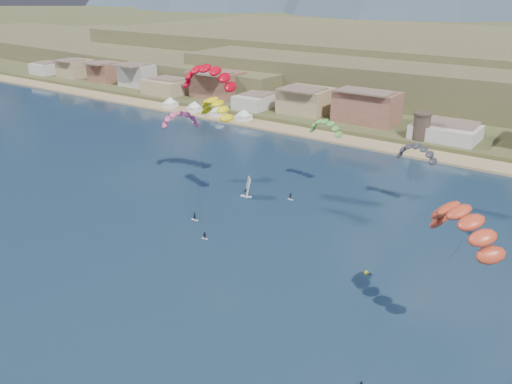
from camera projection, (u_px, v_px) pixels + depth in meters
ground at (138, 313)px, 83.12m from camera, size 2400.00×2400.00×0.00m
beach at (394, 148)px, 163.19m from camera, size 2200.00×12.00×0.90m
town at (309, 99)px, 193.87m from camera, size 400.00×24.00×12.00m
watchtower at (421, 126)px, 164.27m from camera, size 5.82×5.82×8.60m
beach_tents at (206, 106)px, 202.83m from camera, size 43.40×6.40×5.00m
kitesurfer_red at (208, 73)px, 118.56m from camera, size 14.83×18.63×33.70m
kitesurfer_yellow at (216, 105)px, 111.18m from camera, size 12.92×16.81×28.15m
kitesurfer_orange at (466, 219)px, 66.47m from camera, size 13.57×20.48×25.80m
kitesurfer_green at (325, 125)px, 124.64m from camera, size 8.91×11.50×19.68m
distant_kite_pink at (180, 116)px, 134.62m from camera, size 9.50×9.87×19.49m
distant_kite_dark at (417, 149)px, 115.04m from camera, size 9.45×6.00×17.52m
windsurfer at (247, 191)px, 126.95m from camera, size 2.85×3.12×4.90m
buoy at (366, 273)px, 94.16m from camera, size 0.78×0.78×0.78m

